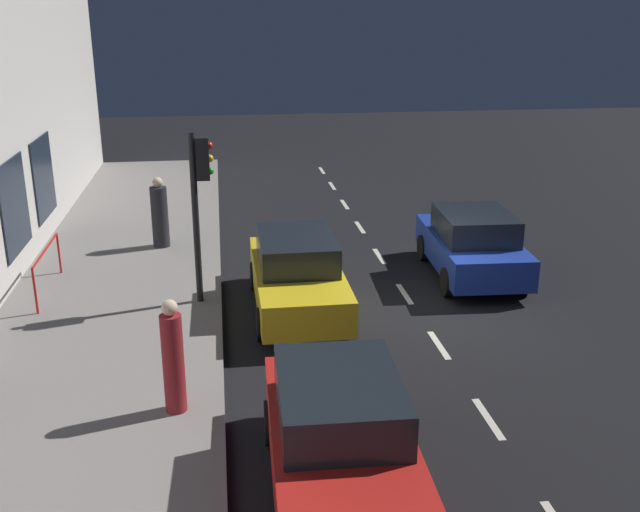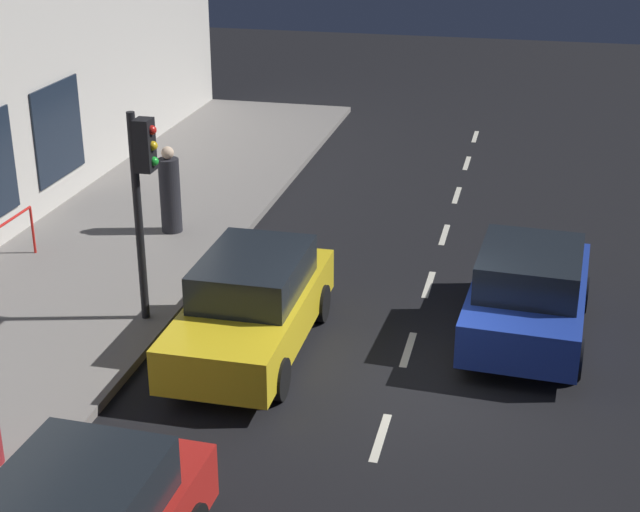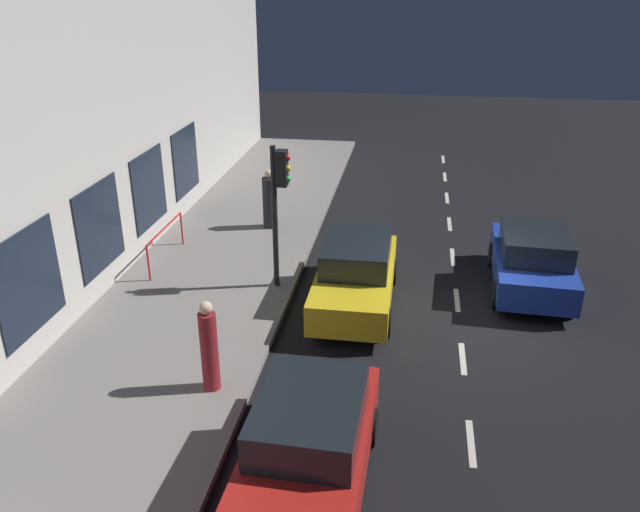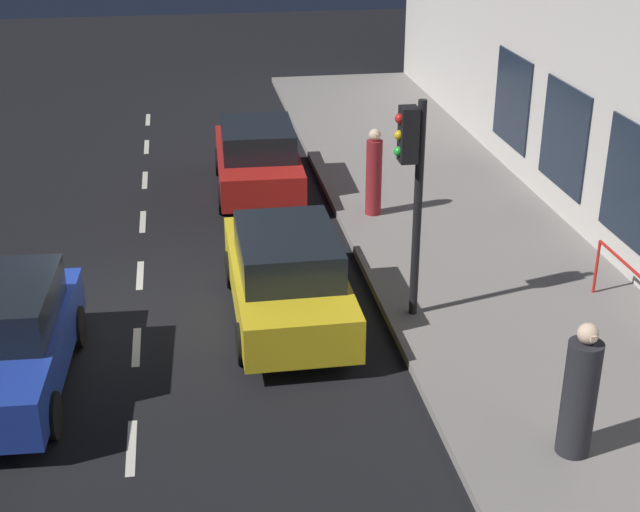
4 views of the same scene
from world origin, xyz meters
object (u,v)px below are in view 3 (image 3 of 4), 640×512
object	(u,v)px
parked_car_0	(356,274)
pedestrian_1	(270,201)
traffic_light	(279,191)
parked_car_1	(308,446)
pedestrian_0	(209,348)
parked_car_2	(532,260)

from	to	relation	value
parked_car_0	pedestrian_1	size ratio (longest dim) A/B	2.35
traffic_light	parked_car_1	world-z (taller)	traffic_light
parked_car_1	pedestrian_1	size ratio (longest dim) A/B	2.26
traffic_light	pedestrian_0	distance (m)	4.68
parked_car_2	pedestrian_0	bearing A→B (deg)	-137.18
parked_car_1	parked_car_2	world-z (taller)	same
parked_car_2	parked_car_0	bearing A→B (deg)	-158.01
parked_car_0	pedestrian_1	world-z (taller)	pedestrian_1
traffic_light	parked_car_2	size ratio (longest dim) A/B	0.89
traffic_light	pedestrian_1	xyz separation A→B (m)	(1.16, -3.90, -1.63)
pedestrian_0	traffic_light	bearing A→B (deg)	78.29
parked_car_0	pedestrian_0	size ratio (longest dim) A/B	2.34
parked_car_2	pedestrian_1	size ratio (longest dim) A/B	2.19
traffic_light	parked_car_1	bearing A→B (deg)	105.35
pedestrian_0	parked_car_0	bearing A→B (deg)	53.62
pedestrian_0	pedestrian_1	distance (m)	8.31
parked_car_0	parked_car_2	size ratio (longest dim) A/B	1.07
pedestrian_1	parked_car_2	bearing A→B (deg)	-23.54
parked_car_1	pedestrian_0	size ratio (longest dim) A/B	2.26
traffic_light	pedestrian_0	bearing A→B (deg)	84.69
parked_car_1	pedestrian_1	distance (m)	10.76
parked_car_0	parked_car_1	size ratio (longest dim) A/B	1.04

